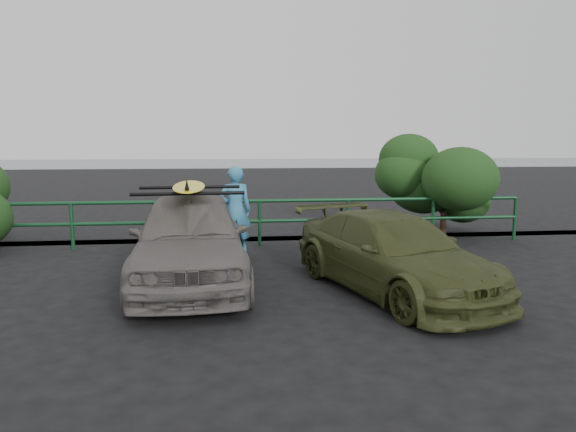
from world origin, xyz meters
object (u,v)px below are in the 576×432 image
guardrail (214,223)px  olive_vehicle (393,253)px  man (235,210)px  sedan (190,238)px  surfboard (189,186)px

guardrail → olive_vehicle: 4.72m
guardrail → olive_vehicle: olive_vehicle is taller
man → olive_vehicle: bearing=125.1°
guardrail → sedan: sedan is taller
sedan → olive_vehicle: 3.22m
sedan → olive_vehicle: sedan is taller
guardrail → sedan: size_ratio=3.19×
sedan → surfboard: size_ratio=1.82×
guardrail → surfboard: bearing=-95.5°
guardrail → man: 0.99m
man → surfboard: 2.41m
man → surfboard: size_ratio=0.75×
man → guardrail: bearing=-62.7°
guardrail → man: man is taller
man → surfboard: (-0.75, -2.18, 0.68)m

